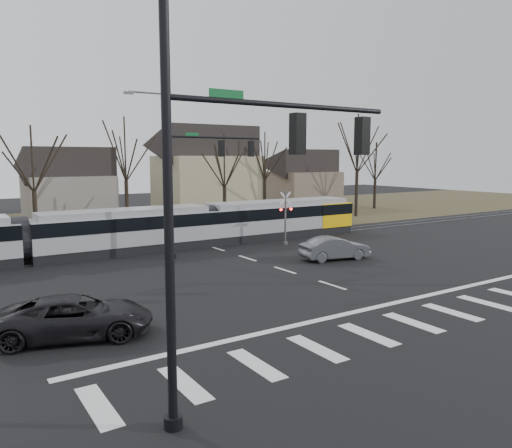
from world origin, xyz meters
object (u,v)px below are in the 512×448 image
sedan (335,248)px  rail_crossing_signal (285,219)px  tram (124,229)px  suv (75,317)px

sedan → rail_crossing_signal: bearing=5.4°
tram → sedan: 13.91m
tram → sedan: size_ratio=8.46×
suv → sedan: bearing=-54.3°
tram → rail_crossing_signal: (10.95, -3.21, 0.29)m
suv → rail_crossing_signal: 20.87m
sedan → rail_crossing_signal: 6.19m
sedan → rail_crossing_signal: size_ratio=1.14×
tram → sedan: bearing=-41.8°
tram → rail_crossing_signal: 11.41m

